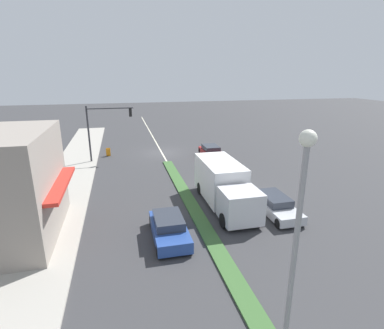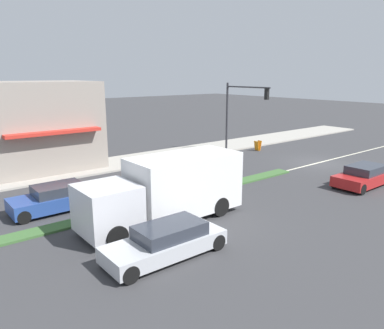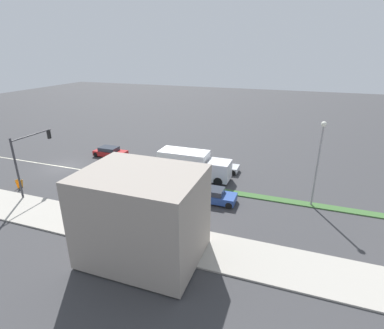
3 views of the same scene
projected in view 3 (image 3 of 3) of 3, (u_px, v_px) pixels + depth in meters
name	position (u px, v px, depth m)	size (l,w,h in m)	color
ground_plane	(213.00, 190.00, 28.99)	(160.00, 160.00, 0.00)	#38383A
sidewalk_right	(184.00, 244.00, 20.91)	(4.00, 73.00, 0.12)	#A8A399
median_strip	(312.00, 205.00, 26.12)	(0.90, 46.00, 0.10)	#3D6633
lane_marking_center	(63.00, 167.00, 34.68)	(0.16, 60.00, 0.01)	beige
building_corner_store	(143.00, 215.00, 18.75)	(6.31, 7.26, 5.83)	gray
traffic_signal_main	(28.00, 153.00, 27.21)	(4.59, 0.34, 5.60)	#333338
street_lamp	(319.00, 154.00, 24.44)	(0.44, 0.44, 7.37)	gray
pedestrian	(111.00, 226.00, 21.28)	(0.34, 0.34, 1.71)	#282D42
warning_aframe_sign	(20.00, 184.00, 29.33)	(0.45, 0.53, 0.84)	orange
delivery_truck	(192.00, 165.00, 31.31)	(2.44, 7.50, 2.87)	silver
sedan_silver	(218.00, 166.00, 33.43)	(1.75, 4.51, 1.20)	#B7BABF
coupe_blue	(212.00, 195.00, 26.65)	(1.81, 4.07, 1.26)	#284793
hatchback_red	(110.00, 152.00, 37.89)	(1.84, 4.13, 1.22)	#AD1E1E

